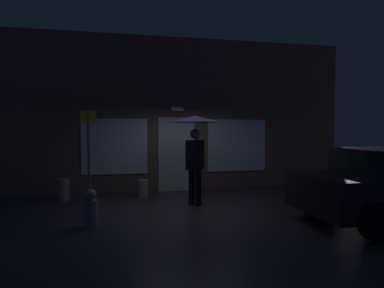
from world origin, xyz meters
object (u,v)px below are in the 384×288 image
(sidewalk_bollard_2, at_px, (64,190))
(street_sign_post, at_px, (89,149))
(fire_hydrant, at_px, (91,210))
(person_with_umbrella, at_px, (195,134))
(sidewalk_bollard, at_px, (143,188))

(sidewalk_bollard_2, bearing_deg, street_sign_post, -28.06)
(fire_hydrant, bearing_deg, street_sign_post, 96.72)
(street_sign_post, bearing_deg, person_with_umbrella, -17.25)
(sidewalk_bollard, height_order, sidewalk_bollard_2, sidewalk_bollard_2)
(street_sign_post, height_order, sidewalk_bollard_2, street_sign_post)
(street_sign_post, height_order, sidewalk_bollard, street_sign_post)
(person_with_umbrella, height_order, fire_hydrant, person_with_umbrella)
(street_sign_post, height_order, fire_hydrant, street_sign_post)
(person_with_umbrella, distance_m, sidewalk_bollard_2, 3.71)
(sidewalk_bollard_2, height_order, fire_hydrant, fire_hydrant)
(street_sign_post, relative_size, sidewalk_bollard, 5.27)
(sidewalk_bollard_2, xyz_separation_m, fire_hydrant, (0.92, -2.54, 0.05))
(person_with_umbrella, xyz_separation_m, street_sign_post, (-2.55, 0.79, -0.37))
(sidewalk_bollard, bearing_deg, fire_hydrant, -112.47)
(person_with_umbrella, xyz_separation_m, sidewalk_bollard_2, (-3.22, 1.15, -1.45))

